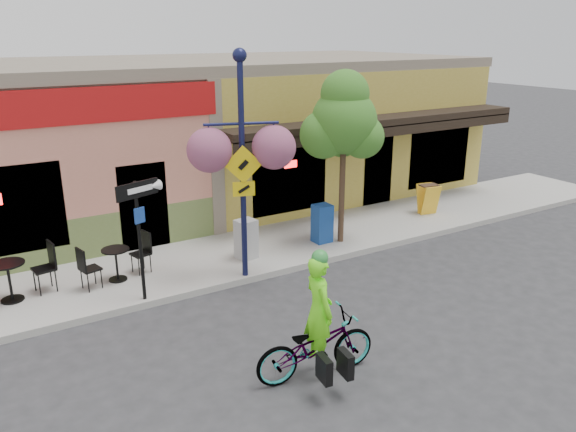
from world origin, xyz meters
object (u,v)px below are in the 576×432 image
object	(u,v)px
building	(193,131)
newspaper_box_grey	(246,239)
one_way_sign	(140,242)
cyclist_rider	(319,324)
lamp_post	(243,168)
bicycle	(316,346)
newspaper_box_blue	(322,223)
street_tree	(343,158)

from	to	relation	value
building	newspaper_box_grey	size ratio (longest dim) A/B	19.05
building	one_way_sign	world-z (taller)	building
cyclist_rider	lamp_post	distance (m)	4.22
building	cyclist_rider	size ratio (longest dim) A/B	10.01
bicycle	cyclist_rider	world-z (taller)	cyclist_rider
newspaper_box_blue	newspaper_box_grey	xyz separation A→B (m)	(-2.17, 0.02, -0.02)
one_way_sign	newspaper_box_grey	size ratio (longest dim) A/B	2.58
newspaper_box_blue	street_tree	distance (m)	1.76
bicycle	newspaper_box_blue	bearing A→B (deg)	-27.99
cyclist_rider	lamp_post	bearing A→B (deg)	-1.82
lamp_post	one_way_sign	xyz separation A→B (m)	(-2.28, 0.00, -1.21)
one_way_sign	street_tree	distance (m)	5.48
bicycle	lamp_post	distance (m)	4.39
lamp_post	building	bearing A→B (deg)	94.99
building	one_way_sign	distance (m)	7.94
building	newspaper_box_blue	bearing A→B (deg)	-80.50
building	newspaper_box_grey	xyz separation A→B (m)	(-1.16, -5.98, -1.62)
building	lamp_post	bearing A→B (deg)	-103.48
cyclist_rider	newspaper_box_blue	world-z (taller)	cyclist_rider
cyclist_rider	lamp_post	world-z (taller)	lamp_post
lamp_post	one_way_sign	distance (m)	2.58
one_way_sign	newspaper_box_blue	size ratio (longest dim) A/B	2.49
one_way_sign	bicycle	bearing A→B (deg)	-86.42
cyclist_rider	street_tree	xyz separation A→B (m)	(3.71, 4.44, 1.43)
bicycle	lamp_post	bearing A→B (deg)	-2.55
newspaper_box_grey	street_tree	world-z (taller)	street_tree
street_tree	bicycle	bearing A→B (deg)	-130.20
newspaper_box_grey	street_tree	xyz separation A→B (m)	(2.60, -0.24, 1.71)
lamp_post	newspaper_box_grey	world-z (taller)	lamp_post
lamp_post	newspaper_box_blue	bearing A→B (deg)	36.16
cyclist_rider	one_way_sign	world-z (taller)	one_way_sign
newspaper_box_grey	street_tree	bearing A→B (deg)	-16.66
newspaper_box_blue	newspaper_box_grey	size ratio (longest dim) A/B	1.04
bicycle	one_way_sign	bearing A→B (deg)	30.32
street_tree	newspaper_box_blue	bearing A→B (deg)	153.30
lamp_post	street_tree	size ratio (longest dim) A/B	1.11
bicycle	one_way_sign	world-z (taller)	one_way_sign
newspaper_box_grey	newspaper_box_blue	bearing A→B (deg)	-11.97
newspaper_box_grey	cyclist_rider	bearing A→B (deg)	-114.64
bicycle	newspaper_box_grey	xyz separation A→B (m)	(1.15, 4.68, 0.09)
bicycle	cyclist_rider	size ratio (longest dim) A/B	1.12
lamp_post	newspaper_box_blue	size ratio (longest dim) A/B	4.93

